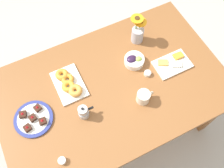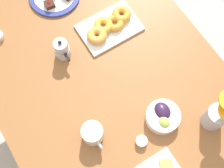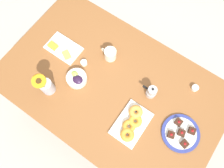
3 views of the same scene
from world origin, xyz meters
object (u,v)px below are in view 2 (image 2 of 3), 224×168
(flower_vase, at_px, (217,116))
(croissant_platter, at_px, (109,26))
(jam_cup_honey, at_px, (141,141))
(dining_table, at_px, (112,94))
(grape_bowl, at_px, (163,116))
(coffee_mug, at_px, (93,134))
(moka_pot, at_px, (62,49))

(flower_vase, bearing_deg, croissant_platter, -167.83)
(jam_cup_honey, bearing_deg, flower_vase, 74.95)
(dining_table, distance_m, jam_cup_honey, 0.29)
(grape_bowl, bearing_deg, coffee_mug, -106.99)
(croissant_platter, distance_m, moka_pot, 0.25)
(dining_table, distance_m, croissant_platter, 0.32)
(croissant_platter, bearing_deg, moka_pot, -88.69)
(dining_table, relative_size, coffee_mug, 12.91)
(dining_table, bearing_deg, moka_pot, -157.84)
(coffee_mug, relative_size, moka_pot, 1.04)
(grape_bowl, bearing_deg, moka_pot, -156.60)
(coffee_mug, xyz_separation_m, jam_cup_honey, (0.13, 0.16, -0.03))
(croissant_platter, xyz_separation_m, moka_pot, (0.01, -0.25, 0.03))
(dining_table, xyz_separation_m, grape_bowl, (0.23, 0.11, 0.12))
(grape_bowl, distance_m, moka_pot, 0.53)
(coffee_mug, bearing_deg, moka_pot, 169.20)
(moka_pot, bearing_deg, jam_cup_honey, 8.65)
(croissant_platter, relative_size, flower_vase, 1.20)
(jam_cup_honey, bearing_deg, croissant_platter, 162.21)
(coffee_mug, distance_m, grape_bowl, 0.30)
(coffee_mug, bearing_deg, croissant_platter, 141.12)
(dining_table, xyz_separation_m, jam_cup_honey, (0.27, -0.02, 0.10))
(jam_cup_honey, relative_size, moka_pot, 0.40)
(croissant_platter, height_order, jam_cup_honey, croissant_platter)
(croissant_platter, bearing_deg, jam_cup_honey, -17.79)
(dining_table, height_order, croissant_platter, croissant_platter)
(coffee_mug, bearing_deg, flower_vase, 65.65)
(croissant_platter, relative_size, jam_cup_honey, 5.83)
(grape_bowl, relative_size, croissant_platter, 0.52)
(grape_bowl, height_order, jam_cup_honey, grape_bowl)
(coffee_mug, relative_size, flower_vase, 0.53)
(croissant_platter, bearing_deg, flower_vase, 12.17)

